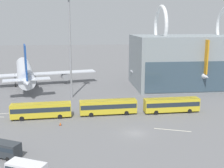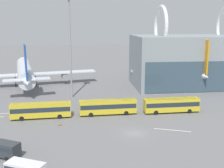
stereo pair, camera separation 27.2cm
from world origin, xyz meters
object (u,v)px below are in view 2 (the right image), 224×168
shuttle_bus_2 (171,104)px  airliner_at_gate_far (181,67)px  shuttle_bus_0 (41,109)px  floodlight_mast (70,37)px  airliner_at_gate_near (25,72)px  service_van_crossing (25,168)px  traffic_cone_0 (60,124)px  shuttle_bus_1 (108,106)px  service_van_foreground (2,148)px

shuttle_bus_2 → airliner_at_gate_far: bearing=65.4°
shuttle_bus_0 → floodlight_mast: size_ratio=0.47×
airliner_at_gate_near → service_van_crossing: (10.99, -57.55, -3.48)m
shuttle_bus_2 → floodlight_mast: size_ratio=0.47×
airliner_at_gate_near → shuttle_bus_0: bearing=-176.6°
traffic_cone_0 → service_van_crossing: bearing=-99.1°
airliner_at_gate_far → service_van_crossing: bearing=141.0°
shuttle_bus_2 → floodlight_mast: (-23.39, 15.95, 14.71)m
airliner_at_gate_near → airliner_at_gate_far: airliner_at_gate_far is taller
shuttle_bus_0 → traffic_cone_0: 6.76m
airliner_at_gate_near → floodlight_mast: (15.67, -16.58, 11.98)m
shuttle_bus_1 → service_van_crossing: shuttle_bus_1 is taller
shuttle_bus_0 → floodlight_mast: bearing=66.9°
floodlight_mast → airliner_at_gate_near: bearing=133.4°
service_van_crossing → traffic_cone_0: service_van_crossing is taller
airliner_at_gate_near → shuttle_bus_0: airliner_at_gate_near is taller
traffic_cone_0 → shuttle_bus_1: bearing=29.6°
shuttle_bus_0 → service_van_foreground: (-3.42, -17.81, -0.50)m
airliner_at_gate_far → shuttle_bus_0: size_ratio=3.13×
service_van_foreground → floodlight_mast: floodlight_mast is taller
shuttle_bus_1 → service_van_crossing: (-13.39, -25.08, -0.74)m
airliner_at_gate_far → traffic_cone_0: bearing=131.8°
airliner_at_gate_far → floodlight_mast: floodlight_mast is taller
airliner_at_gate_near → shuttle_bus_0: size_ratio=3.58×
airliner_at_gate_far → service_van_crossing: (-41.95, -58.07, -4.02)m
shuttle_bus_0 → traffic_cone_0: size_ratio=20.49×
shuttle_bus_2 → service_van_foreground: (-32.78, -18.72, -0.50)m
shuttle_bus_1 → service_van_foreground: shuttle_bus_1 is taller
shuttle_bus_0 → airliner_at_gate_near: bearing=102.6°
shuttle_bus_2 → floodlight_mast: 31.91m
airliner_at_gate_far → shuttle_bus_2: airliner_at_gate_far is taller
shuttle_bus_0 → shuttle_bus_1: size_ratio=1.00×
shuttle_bus_2 → service_van_foreground: 37.76m
service_van_crossing → service_van_foreground: bearing=152.4°
shuttle_bus_1 → service_van_foreground: 26.09m
traffic_cone_0 → shuttle_bus_0: bearing=131.7°
shuttle_bus_2 → service_van_foreground: size_ratio=2.14×
shuttle_bus_0 → traffic_cone_0: bearing=-51.8°
service_van_crossing → traffic_cone_0: (3.08, 19.22, -0.90)m
airliner_at_gate_far → service_van_foreground: 69.79m
shuttle_bus_0 → floodlight_mast: floodlight_mast is taller
shuttle_bus_1 → shuttle_bus_2: size_ratio=1.00×
airliner_at_gate_near → shuttle_bus_1: 40.70m
service_van_crossing → traffic_cone_0: 19.48m
traffic_cone_0 → service_van_foreground: bearing=-121.1°
airliner_at_gate_far → traffic_cone_0: size_ratio=64.08×
shuttle_bus_0 → shuttle_bus_2: 29.38m
shuttle_bus_0 → service_van_crossing: bearing=-90.5°
shuttle_bus_1 → floodlight_mast: 23.34m
shuttle_bus_2 → airliner_at_gate_near: bearing=138.4°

